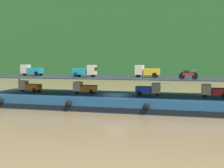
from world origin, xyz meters
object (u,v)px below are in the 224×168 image
(mini_truck_lower_stern, at_px, (30,86))
(mini_truck_lower_mid, at_px, (149,89))
(cargo_barge, at_px, (115,101))
(mini_truck_lower_fore, at_px, (214,91))
(mini_truck_upper_fore, at_px, (147,71))
(motorcycle_upper_port, at_px, (188,75))
(mini_truck_lower_aft, at_px, (85,88))
(motorcycle_upper_stbd, at_px, (189,73))
(mini_truck_upper_mid, at_px, (85,71))
(motorcycle_upper_centre, at_px, (188,74))
(mini_truck_upper_stern, at_px, (32,70))

(mini_truck_lower_stern, height_order, mini_truck_lower_mid, same)
(cargo_barge, relative_size, mini_truck_lower_fore, 11.08)
(mini_truck_upper_fore, bearing_deg, cargo_barge, -171.43)
(mini_truck_lower_fore, distance_m, motorcycle_upper_port, 3.91)
(mini_truck_lower_aft, height_order, motorcycle_upper_stbd, motorcycle_upper_stbd)
(cargo_barge, height_order, motorcycle_upper_port, motorcycle_upper_port)
(mini_truck_lower_mid, distance_m, mini_truck_upper_mid, 7.56)
(mini_truck_upper_mid, bearing_deg, mini_truck_lower_mid, 6.29)
(mini_truck_upper_fore, height_order, motorcycle_upper_port, mini_truck_upper_fore)
(mini_truck_lower_stern, distance_m, mini_truck_upper_fore, 14.69)
(mini_truck_lower_fore, xyz_separation_m, motorcycle_upper_stbd, (-2.68, 1.97, 1.74))
(mini_truck_lower_stern, relative_size, mini_truck_lower_fore, 0.99)
(mini_truck_lower_aft, height_order, motorcycle_upper_centre, motorcycle_upper_centre)
(mini_truck_lower_mid, bearing_deg, cargo_barge, -176.36)
(cargo_barge, distance_m, mini_truck_lower_fore, 10.87)
(mini_truck_upper_stern, bearing_deg, mini_truck_lower_fore, -1.41)
(mini_truck_upper_stern, bearing_deg, motorcycle_upper_stbd, 4.27)
(mini_truck_upper_stern, bearing_deg, cargo_barge, -3.41)
(mini_truck_upper_stern, bearing_deg, mini_truck_lower_aft, -4.42)
(mini_truck_lower_fore, xyz_separation_m, mini_truck_upper_mid, (-14.24, -0.68, 2.00))
(mini_truck_upper_mid, xyz_separation_m, motorcycle_upper_centre, (11.55, 0.58, -0.26))
(mini_truck_lower_fore, relative_size, mini_truck_upper_stern, 1.01)
(mini_truck_lower_stern, xyz_separation_m, motorcycle_upper_port, (19.06, -2.15, 1.74))
(mini_truck_lower_mid, relative_size, mini_truck_lower_fore, 0.99)
(mini_truck_upper_mid, distance_m, motorcycle_upper_centre, 11.56)
(mini_truck_lower_aft, xyz_separation_m, mini_truck_lower_mid, (7.54, 0.14, 0.00))
(mini_truck_lower_stern, distance_m, motorcycle_upper_centre, 19.19)
(mini_truck_lower_mid, relative_size, motorcycle_upper_stbd, 1.45)
(motorcycle_upper_port, bearing_deg, mini_truck_upper_fore, 150.33)
(mini_truck_upper_mid, xyz_separation_m, mini_truck_upper_fore, (6.98, 1.09, 0.00))
(mini_truck_lower_aft, bearing_deg, motorcycle_upper_stbd, 9.53)
(mini_truck_lower_aft, distance_m, motorcycle_upper_stbd, 12.15)
(mini_truck_lower_aft, xyz_separation_m, motorcycle_upper_centre, (11.84, -0.08, 1.74))
(motorcycle_upper_port, bearing_deg, mini_truck_upper_mid, 172.65)
(mini_truck_lower_mid, distance_m, mini_truck_lower_fore, 7.00)
(mini_truck_lower_mid, relative_size, mini_truck_upper_stern, 1.00)
(mini_truck_lower_aft, xyz_separation_m, mini_truck_upper_fore, (7.28, 0.43, 2.00))
(mini_truck_lower_fore, bearing_deg, cargo_barge, -179.35)
(mini_truck_upper_fore, relative_size, motorcycle_upper_port, 1.47)
(mini_truck_upper_mid, height_order, mini_truck_upper_fore, same)
(mini_truck_upper_fore, bearing_deg, mini_truck_lower_fore, -3.21)
(mini_truck_lower_mid, bearing_deg, mini_truck_lower_stern, -179.48)
(motorcycle_upper_port, bearing_deg, mini_truck_lower_aft, 169.72)
(motorcycle_upper_port, distance_m, motorcycle_upper_centre, 2.06)
(mini_truck_upper_stern, bearing_deg, motorcycle_upper_centre, -1.91)
(mini_truck_upper_stern, height_order, motorcycle_upper_stbd, mini_truck_upper_stern)
(motorcycle_upper_port, bearing_deg, mini_truck_lower_stern, 173.57)
(mini_truck_upper_mid, xyz_separation_m, motorcycle_upper_stbd, (11.57, 2.65, -0.26))
(motorcycle_upper_stbd, bearing_deg, motorcycle_upper_port, -90.99)
(cargo_barge, xyz_separation_m, mini_truck_lower_stern, (-11.04, 0.10, 1.44))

